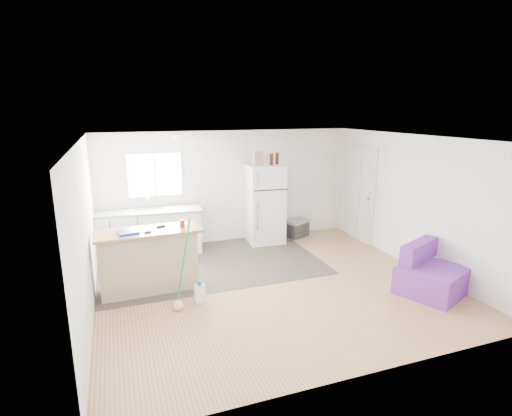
{
  "coord_description": "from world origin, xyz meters",
  "views": [
    {
      "loc": [
        -2.32,
        -5.67,
        2.83
      ],
      "look_at": [
        -0.03,
        0.7,
        1.15
      ],
      "focal_mm": 28.0,
      "sensor_mm": 36.0,
      "label": 1
    }
  ],
  "objects_px": {
    "mop": "(180,294)",
    "kitchen_cabinets": "(150,232)",
    "cardboard_box": "(258,158)",
    "peninsula": "(148,260)",
    "purple_seat": "(429,276)",
    "bottle_left": "(271,159)",
    "bottle_right": "(277,158)",
    "refrigerator": "(265,204)",
    "blue_tray": "(128,233)",
    "red_cup": "(182,224)",
    "cleaner_jug": "(200,293)",
    "cooler": "(297,228)"
  },
  "relations": [
    {
      "from": "mop",
      "to": "cleaner_jug",
      "type": "bearing_deg",
      "value": -15.34
    },
    {
      "from": "kitchen_cabinets",
      "to": "refrigerator",
      "type": "xyz_separation_m",
      "value": [
        2.42,
        -0.05,
        0.38
      ]
    },
    {
      "from": "kitchen_cabinets",
      "to": "refrigerator",
      "type": "distance_m",
      "value": 2.46
    },
    {
      "from": "peninsula",
      "to": "cardboard_box",
      "type": "xyz_separation_m",
      "value": [
        2.42,
        1.59,
        1.34
      ]
    },
    {
      "from": "cooler",
      "to": "purple_seat",
      "type": "bearing_deg",
      "value": -99.86
    },
    {
      "from": "kitchen_cabinets",
      "to": "mop",
      "type": "distance_m",
      "value": 2.51
    },
    {
      "from": "refrigerator",
      "to": "bottle_right",
      "type": "distance_m",
      "value": 1.01
    },
    {
      "from": "refrigerator",
      "to": "bottle_right",
      "type": "xyz_separation_m",
      "value": [
        0.28,
        0.01,
        0.97
      ]
    },
    {
      "from": "refrigerator",
      "to": "cleaner_jug",
      "type": "height_order",
      "value": "refrigerator"
    },
    {
      "from": "peninsula",
      "to": "bottle_left",
      "type": "bearing_deg",
      "value": 27.83
    },
    {
      "from": "bottle_right",
      "to": "red_cup",
      "type": "bearing_deg",
      "value": -144.29
    },
    {
      "from": "cardboard_box",
      "to": "peninsula",
      "type": "bearing_deg",
      "value": -146.67
    },
    {
      "from": "cleaner_jug",
      "to": "red_cup",
      "type": "xyz_separation_m",
      "value": [
        -0.11,
        0.68,
        0.91
      ]
    },
    {
      "from": "kitchen_cabinets",
      "to": "peninsula",
      "type": "relative_size",
      "value": 1.26
    },
    {
      "from": "mop",
      "to": "kitchen_cabinets",
      "type": "bearing_deg",
      "value": 61.81
    },
    {
      "from": "peninsula",
      "to": "cooler",
      "type": "height_order",
      "value": "peninsula"
    },
    {
      "from": "cooler",
      "to": "cleaner_jug",
      "type": "height_order",
      "value": "cooler"
    },
    {
      "from": "refrigerator",
      "to": "cooler",
      "type": "bearing_deg",
      "value": 9.55
    },
    {
      "from": "peninsula",
      "to": "cardboard_box",
      "type": "relative_size",
      "value": 5.49
    },
    {
      "from": "kitchen_cabinets",
      "to": "cleaner_jug",
      "type": "bearing_deg",
      "value": -73.05
    },
    {
      "from": "cleaner_jug",
      "to": "cardboard_box",
      "type": "distance_m",
      "value": 3.35
    },
    {
      "from": "mop",
      "to": "cardboard_box",
      "type": "height_order",
      "value": "cardboard_box"
    },
    {
      "from": "purple_seat",
      "to": "red_cup",
      "type": "bearing_deg",
      "value": 132.73
    },
    {
      "from": "peninsula",
      "to": "cardboard_box",
      "type": "height_order",
      "value": "cardboard_box"
    },
    {
      "from": "blue_tray",
      "to": "cardboard_box",
      "type": "bearing_deg",
      "value": 31.91
    },
    {
      "from": "cooler",
      "to": "mop",
      "type": "height_order",
      "value": "mop"
    },
    {
      "from": "mop",
      "to": "refrigerator",
      "type": "bearing_deg",
      "value": 15.14
    },
    {
      "from": "refrigerator",
      "to": "cooler",
      "type": "xyz_separation_m",
      "value": [
        0.82,
        0.08,
        -0.65
      ]
    },
    {
      "from": "peninsula",
      "to": "bottle_right",
      "type": "xyz_separation_m",
      "value": [
        2.88,
        1.65,
        1.31
      ]
    },
    {
      "from": "red_cup",
      "to": "cardboard_box",
      "type": "relative_size",
      "value": 0.4
    },
    {
      "from": "cardboard_box",
      "to": "bottle_right",
      "type": "bearing_deg",
      "value": 7.53
    },
    {
      "from": "kitchen_cabinets",
      "to": "cleaner_jug",
      "type": "relative_size",
      "value": 6.29
    },
    {
      "from": "red_cup",
      "to": "cardboard_box",
      "type": "bearing_deg",
      "value": 40.84
    },
    {
      "from": "refrigerator",
      "to": "purple_seat",
      "type": "bearing_deg",
      "value": -60.65
    },
    {
      "from": "peninsula",
      "to": "refrigerator",
      "type": "relative_size",
      "value": 0.97
    },
    {
      "from": "purple_seat",
      "to": "bottle_right",
      "type": "relative_size",
      "value": 4.75
    },
    {
      "from": "kitchen_cabinets",
      "to": "purple_seat",
      "type": "relative_size",
      "value": 1.75
    },
    {
      "from": "bottle_left",
      "to": "bottle_right",
      "type": "distance_m",
      "value": 0.18
    },
    {
      "from": "mop",
      "to": "blue_tray",
      "type": "height_order",
      "value": "mop"
    },
    {
      "from": "cleaner_jug",
      "to": "mop",
      "type": "xyz_separation_m",
      "value": [
        -0.32,
        -0.09,
        0.09
      ]
    },
    {
      "from": "bottle_left",
      "to": "red_cup",
      "type": "bearing_deg",
      "value": -143.63
    },
    {
      "from": "cooler",
      "to": "kitchen_cabinets",
      "type": "bearing_deg",
      "value": 158.24
    },
    {
      "from": "purple_seat",
      "to": "mop",
      "type": "xyz_separation_m",
      "value": [
        -3.81,
        0.79,
        -0.04
      ]
    },
    {
      "from": "kitchen_cabinets",
      "to": "cardboard_box",
      "type": "bearing_deg",
      "value": 2.89
    },
    {
      "from": "red_cup",
      "to": "mop",
      "type": "bearing_deg",
      "value": -104.93
    },
    {
      "from": "cardboard_box",
      "to": "cleaner_jug",
      "type": "bearing_deg",
      "value": -127.43
    },
    {
      "from": "refrigerator",
      "to": "bottle_left",
      "type": "height_order",
      "value": "bottle_left"
    },
    {
      "from": "cooler",
      "to": "cleaner_jug",
      "type": "bearing_deg",
      "value": -161.01
    },
    {
      "from": "peninsula",
      "to": "mop",
      "type": "relative_size",
      "value": 1.21
    },
    {
      "from": "blue_tray",
      "to": "cardboard_box",
      "type": "xyz_separation_m",
      "value": [
        2.7,
        1.68,
        0.82
      ]
    }
  ]
}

